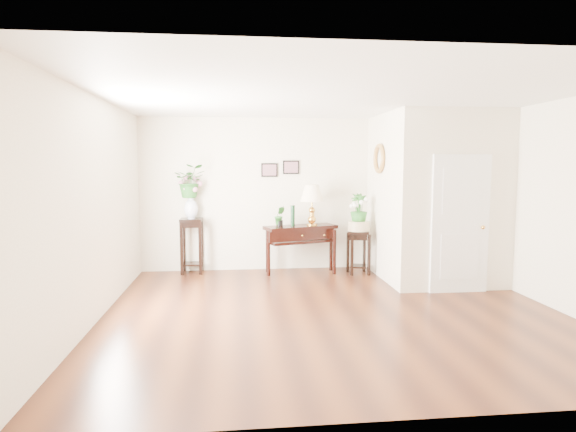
{
  "coord_description": "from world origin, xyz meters",
  "views": [
    {
      "loc": [
        -1.27,
        -6.11,
        1.93
      ],
      "look_at": [
        -0.46,
        1.3,
        1.15
      ],
      "focal_mm": 30.0,
      "sensor_mm": 36.0,
      "label": 1
    }
  ],
  "objects": [
    {
      "name": "door",
      "position": [
        2.1,
        0.78,
        1.05
      ],
      "size": [
        0.9,
        0.05,
        2.1
      ],
      "primitive_type": "cube",
      "color": "white",
      "rests_on": "floor"
    },
    {
      "name": "lily_arrangement",
      "position": [
        -2.07,
        2.57,
        1.69
      ],
      "size": [
        0.55,
        0.48,
        0.6
      ],
      "primitive_type": "imported",
      "rotation": [
        0.0,
        0.0,
        0.02
      ],
      "color": "#236220",
      "rests_on": "porcelain_vase"
    },
    {
      "name": "potted_plant",
      "position": [
        -0.5,
        2.34,
        1.03
      ],
      "size": [
        0.19,
        0.15,
        0.33
      ],
      "primitive_type": "imported",
      "rotation": [
        0.0,
        0.0,
        0.03
      ],
      "color": "#236220",
      "rests_on": "console_table"
    },
    {
      "name": "narcissus",
      "position": [
        0.9,
        2.18,
        1.17
      ],
      "size": [
        0.32,
        0.32,
        0.54
      ],
      "primitive_type": "imported",
      "rotation": [
        0.0,
        0.0,
        0.05
      ],
      "color": "#236220",
      "rests_on": "ceramic_bowl"
    },
    {
      "name": "partition",
      "position": [
        2.1,
        1.77,
        1.4
      ],
      "size": [
        1.8,
        1.95,
        2.8
      ],
      "primitive_type": "cube",
      "color": "white",
      "rests_on": "floor"
    },
    {
      "name": "plant_stand_b",
      "position": [
        0.9,
        2.18,
        0.39
      ],
      "size": [
        0.45,
        0.45,
        0.78
      ],
      "primitive_type": "cube",
      "rotation": [
        0.0,
        0.0,
        -0.27
      ],
      "color": "black",
      "rests_on": "floor"
    },
    {
      "name": "wall_front",
      "position": [
        0.0,
        -2.75,
        1.4
      ],
      "size": [
        6.0,
        0.02,
        2.8
      ],
      "primitive_type": "cube",
      "color": "white",
      "rests_on": "ground"
    },
    {
      "name": "wall_ornament",
      "position": [
        1.16,
        1.9,
        2.05
      ],
      "size": [
        0.07,
        0.51,
        0.51
      ],
      "primitive_type": "torus",
      "rotation": [
        0.0,
        1.57,
        0.0
      ],
      "color": "#B4773D",
      "rests_on": "partition"
    },
    {
      "name": "table_lamp",
      "position": [
        0.08,
        2.34,
        1.21
      ],
      "size": [
        0.56,
        0.56,
        0.74
      ],
      "primitive_type": "cube",
      "rotation": [
        0.0,
        0.0,
        -0.43
      ],
      "color": "gold",
      "rests_on": "console_table"
    },
    {
      "name": "plant_stand_a",
      "position": [
        -2.07,
        2.57,
        0.49
      ],
      "size": [
        0.39,
        0.39,
        0.99
      ],
      "primitive_type": "cube",
      "rotation": [
        0.0,
        0.0,
        -0.02
      ],
      "color": "black",
      "rests_on": "floor"
    },
    {
      "name": "ceiling",
      "position": [
        0.0,
        0.0,
        2.8
      ],
      "size": [
        6.0,
        5.5,
        0.02
      ],
      "primitive_type": "cube",
      "color": "white",
      "rests_on": "ground"
    },
    {
      "name": "art_print_left",
      "position": [
        -0.65,
        2.73,
        1.85
      ],
      "size": [
        0.3,
        0.02,
        0.25
      ],
      "primitive_type": "cube",
      "color": "black",
      "rests_on": "wall_back"
    },
    {
      "name": "console_table",
      "position": [
        -0.12,
        2.34,
        0.43
      ],
      "size": [
        1.36,
        0.81,
        0.86
      ],
      "primitive_type": "cube",
      "rotation": [
        0.0,
        0.0,
        0.31
      ],
      "color": "black",
      "rests_on": "floor"
    },
    {
      "name": "wall_left",
      "position": [
        -3.0,
        0.0,
        1.4
      ],
      "size": [
        0.02,
        5.5,
        2.8
      ],
      "primitive_type": "cube",
      "color": "white",
      "rests_on": "ground"
    },
    {
      "name": "wall_right",
      "position": [
        3.0,
        0.0,
        1.4
      ],
      "size": [
        0.02,
        5.5,
        2.8
      ],
      "primitive_type": "cube",
      "color": "white",
      "rests_on": "ground"
    },
    {
      "name": "floor",
      "position": [
        0.0,
        0.0,
        0.0
      ],
      "size": [
        6.0,
        5.5,
        0.02
      ],
      "primitive_type": "cube",
      "color": "#512611",
      "rests_on": "ground"
    },
    {
      "name": "ceramic_bowl",
      "position": [
        0.9,
        2.18,
        0.86
      ],
      "size": [
        0.49,
        0.49,
        0.17
      ],
      "primitive_type": "cylinder",
      "rotation": [
        0.0,
        0.0,
        -0.31
      ],
      "color": "#BAB292",
      "rests_on": "plant_stand_b"
    },
    {
      "name": "green_vase",
      "position": [
        -0.27,
        2.34,
        1.03
      ],
      "size": [
        0.09,
        0.09,
        0.37
      ],
      "primitive_type": "cylinder",
      "rotation": [
        0.0,
        0.0,
        0.29
      ],
      "color": "black",
      "rests_on": "console_table"
    },
    {
      "name": "wall_back",
      "position": [
        0.0,
        2.75,
        1.4
      ],
      "size": [
        6.0,
        0.02,
        2.8
      ],
      "primitive_type": "cube",
      "color": "white",
      "rests_on": "ground"
    },
    {
      "name": "art_print_right",
      "position": [
        -0.25,
        2.73,
        1.9
      ],
      "size": [
        0.3,
        0.02,
        0.25
      ],
      "primitive_type": "cube",
      "color": "black",
      "rests_on": "wall_back"
    },
    {
      "name": "porcelain_vase",
      "position": [
        -2.07,
        2.57,
        1.21
      ],
      "size": [
        0.31,
        0.31,
        0.42
      ],
      "primitive_type": null,
      "rotation": [
        0.0,
        0.0,
        0.36
      ],
      "color": "white",
      "rests_on": "plant_stand_a"
    }
  ]
}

